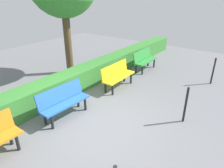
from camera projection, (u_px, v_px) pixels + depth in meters
The scene contains 7 objects.
ground_plane at pixel (93, 124), 5.31m from camera, with size 18.41×18.41×0.00m, color slate.
bench_green at pixel (144, 59), 8.81m from camera, with size 1.39×0.47×0.86m.
bench_yellow at pixel (117, 75), 7.16m from camera, with size 1.48×0.47×0.86m.
bench_blue at pixel (63, 101), 5.47m from camera, with size 1.46×0.52×0.86m.
hedge_row at pixel (72, 82), 6.91m from camera, with size 14.41×0.71×0.71m, color #387F33.
railing_post_near at pixel (213, 71), 7.43m from camera, with size 0.06×0.06×1.00m, color black.
railing_post_mid at pixel (186, 105), 5.22m from camera, with size 0.06×0.06×1.00m, color black.
Camera 1 is at (3.22, 3.02, 3.17)m, focal length 32.52 mm.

